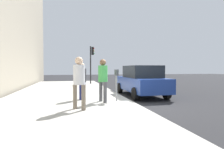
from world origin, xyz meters
name	(u,v)px	position (x,y,z in m)	size (l,w,h in m)	color
ground_plane	(133,105)	(0.00, 0.00, 0.00)	(80.00, 80.00, 0.00)	#232326
sidewalk_slab	(62,107)	(0.00, 3.00, 0.07)	(28.00, 6.00, 0.15)	#A8A59E
parking_meter	(117,78)	(0.37, 0.67, 1.17)	(0.36, 0.12, 1.41)	gray
pedestrian_at_meter	(103,76)	(0.24, 1.31, 1.26)	(0.54, 0.40, 1.86)	#47474C
pedestrian_bystander	(79,78)	(-1.00, 2.38, 1.27)	(0.44, 0.43, 1.86)	#726656
parking_officer	(82,78)	(1.12, 2.14, 1.15)	(0.49, 0.37, 1.71)	#191E4C
parked_sedan_near	(141,81)	(2.45, -1.35, 0.89)	(4.41, 1.99, 1.77)	navy
traffic_signal	(92,58)	(9.94, 0.70, 2.58)	(0.24, 0.44, 3.60)	black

